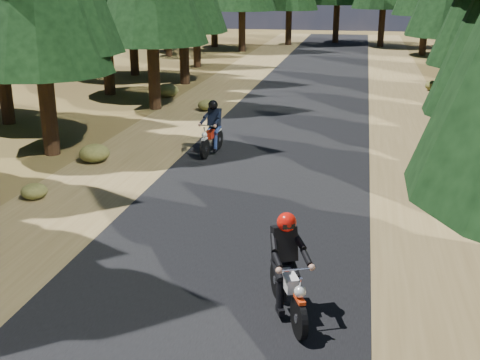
% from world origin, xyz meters
% --- Properties ---
extents(ground, '(120.00, 120.00, 0.00)m').
position_xyz_m(ground, '(0.00, 0.00, 0.00)').
color(ground, '#4A371A').
rests_on(ground, ground).
extents(road, '(6.00, 100.00, 0.01)m').
position_xyz_m(road, '(0.00, 5.00, 0.01)').
color(road, black).
rests_on(road, ground).
extents(shoulder_l, '(3.20, 100.00, 0.01)m').
position_xyz_m(shoulder_l, '(-4.60, 5.00, 0.00)').
color(shoulder_l, brown).
rests_on(shoulder_l, ground).
extents(shoulder_r, '(3.20, 100.00, 0.01)m').
position_xyz_m(shoulder_r, '(4.60, 5.00, 0.00)').
color(shoulder_r, brown).
rests_on(shoulder_r, ground).
extents(understory_shrubs, '(15.59, 30.68, 0.66)m').
position_xyz_m(understory_shrubs, '(1.25, 7.64, 0.28)').
color(understory_shrubs, '#474C1E').
rests_on(understory_shrubs, ground).
extents(rider_lead, '(1.36, 2.11, 1.81)m').
position_xyz_m(rider_lead, '(1.59, -2.32, 0.61)').
color(rider_lead, silver).
rests_on(rider_lead, road).
extents(rider_follow, '(0.81, 2.02, 1.75)m').
position_xyz_m(rider_follow, '(-2.11, 7.25, 0.59)').
color(rider_follow, '#9A1B0A').
rests_on(rider_follow, road).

